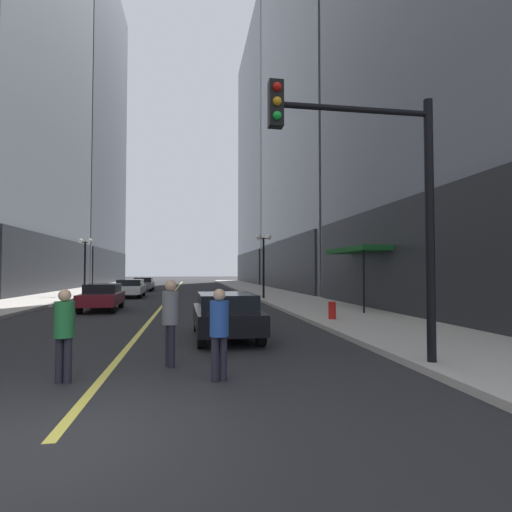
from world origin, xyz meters
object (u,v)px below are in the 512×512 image
object	(u,v)px
street_lamp_left_far	(85,254)
fire_hydrant_right	(332,312)
car_white	(130,288)
car_maroon	(102,296)
street_lamp_right_mid	(264,252)
car_black	(226,314)
pedestrian_in_grey_suit	(170,316)
traffic_light_near_right	(381,183)
pedestrian_in_green_parka	(64,328)
pedestrian_in_blue_hoodie	(219,327)
car_grey	(144,284)

from	to	relation	value
street_lamp_left_far	fire_hydrant_right	distance (m)	22.34
car_white	fire_hydrant_right	size ratio (longest dim) A/B	5.95
car_maroon	street_lamp_right_mid	world-z (taller)	street_lamp_right_mid
car_black	car_white	bearing A→B (deg)	105.73
car_white	pedestrian_in_grey_suit	xyz separation A→B (m)	(4.07, -22.85, 0.33)
street_lamp_right_mid	street_lamp_left_far	bearing A→B (deg)	156.09
traffic_light_near_right	street_lamp_left_far	bearing A→B (deg)	115.17
traffic_light_near_right	street_lamp_left_far	size ratio (longest dim) A/B	1.28
car_white	fire_hydrant_right	xyz separation A→B (m)	(9.79, -16.64, -0.32)
car_maroon	street_lamp_right_mid	xyz separation A→B (m)	(9.17, 5.64, 2.54)
car_maroon	pedestrian_in_grey_suit	world-z (taller)	pedestrian_in_grey_suit
car_maroon	pedestrian_in_green_parka	bearing A→B (deg)	-80.96
car_maroon	pedestrian_in_blue_hoodie	distance (m)	14.73
car_grey	pedestrian_in_green_parka	bearing A→B (deg)	-85.89
pedestrian_in_blue_hoodie	pedestrian_in_green_parka	world-z (taller)	pedestrian_in_blue_hoodie
car_grey	fire_hydrant_right	bearing A→B (deg)	-69.33
traffic_light_near_right	street_lamp_left_far	distance (m)	27.63
pedestrian_in_blue_hoodie	pedestrian_in_green_parka	xyz separation A→B (m)	(-2.72, 0.30, -0.00)
pedestrian_in_grey_suit	street_lamp_right_mid	xyz separation A→B (m)	(5.22, 18.27, 2.21)
car_white	car_grey	bearing A→B (deg)	90.76
pedestrian_in_grey_suit	street_lamp_left_far	size ratio (longest dim) A/B	0.40
car_grey	fire_hydrant_right	xyz separation A→B (m)	(9.92, -26.29, -0.32)
car_black	car_white	size ratio (longest dim) A/B	0.90
pedestrian_in_grey_suit	traffic_light_near_right	bearing A→B (deg)	-14.30
pedestrian_in_blue_hoodie	street_lamp_left_far	size ratio (longest dim) A/B	0.37
pedestrian_in_grey_suit	street_lamp_left_far	bearing A→B (deg)	107.57
traffic_light_near_right	car_black	bearing A→B (deg)	121.99
traffic_light_near_right	street_lamp_right_mid	world-z (taller)	traffic_light_near_right
car_maroon	fire_hydrant_right	bearing A→B (deg)	-33.52
street_lamp_right_mid	pedestrian_in_blue_hoodie	bearing A→B (deg)	-102.39
pedestrian_in_grey_suit	pedestrian_in_blue_hoodie	xyz separation A→B (m)	(0.92, -1.27, -0.09)
car_maroon	car_white	bearing A→B (deg)	90.66
car_grey	fire_hydrant_right	world-z (taller)	car_grey
car_white	traffic_light_near_right	bearing A→B (deg)	-70.99
traffic_light_near_right	pedestrian_in_blue_hoodie	bearing A→B (deg)	-176.33
pedestrian_in_grey_suit	street_lamp_left_far	xyz separation A→B (m)	(-7.58, 23.94, 2.21)
car_maroon	car_grey	size ratio (longest dim) A/B	0.99
car_black	car_maroon	size ratio (longest dim) A/B	1.00
car_black	fire_hydrant_right	world-z (taller)	car_black
pedestrian_in_green_parka	street_lamp_right_mid	bearing A→B (deg)	69.97
pedestrian_in_blue_hoodie	street_lamp_right_mid	bearing A→B (deg)	77.61
street_lamp_left_far	pedestrian_in_blue_hoodie	bearing A→B (deg)	-71.35
car_black	traffic_light_near_right	size ratio (longest dim) A/B	0.76
pedestrian_in_blue_hoodie	street_lamp_right_mid	distance (m)	20.14
car_black	car_grey	world-z (taller)	same
traffic_light_near_right	street_lamp_right_mid	size ratio (longest dim) A/B	1.28
street_lamp_right_mid	pedestrian_in_green_parka	bearing A→B (deg)	-110.03
pedestrian_in_blue_hoodie	street_lamp_left_far	bearing A→B (deg)	108.65
car_grey	street_lamp_left_far	distance (m)	9.55
car_maroon	car_white	xyz separation A→B (m)	(-0.12, 10.23, 0.01)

